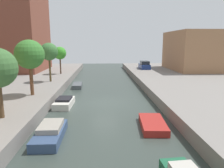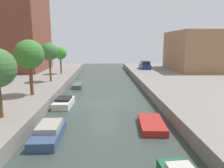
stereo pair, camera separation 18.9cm
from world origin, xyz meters
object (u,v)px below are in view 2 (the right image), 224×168
at_px(apartment_tower_far, 13,10).
at_px(parked_car, 145,65).
at_px(moored_boat_left_2, 49,132).
at_px(moored_boat_left_3, 64,102).
at_px(street_tree_4, 60,53).
at_px(moored_boat_right_2, 152,124).
at_px(moored_boat_left_4, 77,86).
at_px(street_tree_3, 49,52).
at_px(street_tree_2, 29,55).
at_px(low_block_right, 198,51).

bearing_deg(apartment_tower_far, parked_car, 3.37).
relative_size(apartment_tower_far, parked_car, 4.89).
xyz_separation_m(moored_boat_left_2, moored_boat_left_3, (-0.33, 6.87, -0.02)).
height_order(parked_car, moored_boat_left_3, parked_car).
bearing_deg(street_tree_4, moored_boat_right_2, -62.94).
relative_size(parked_car, moored_boat_left_4, 1.43).
distance_m(street_tree_3, moored_boat_right_2, 17.62).
relative_size(street_tree_3, moored_boat_left_3, 1.53).
bearing_deg(apartment_tower_far, street_tree_4, -29.17).
xyz_separation_m(street_tree_3, moored_boat_left_4, (3.41, 0.60, -4.59)).
bearing_deg(moored_boat_right_2, street_tree_2, 149.50).
distance_m(low_block_right, street_tree_4, 25.49).
distance_m(apartment_tower_far, street_tree_2, 22.31).
bearing_deg(moored_boat_left_4, low_block_right, 27.05).
bearing_deg(low_block_right, street_tree_2, -142.87).
distance_m(low_block_right, parked_car, 10.38).
height_order(parked_car, moored_boat_left_4, parked_car).
distance_m(parked_car, moored_boat_left_2, 30.59).
relative_size(street_tree_3, parked_car, 1.15).
height_order(parked_car, moored_boat_left_2, parked_car).
xyz_separation_m(street_tree_3, moored_boat_left_3, (3.15, -7.99, -4.49)).
relative_size(street_tree_2, street_tree_3, 1.05).
bearing_deg(parked_car, street_tree_2, -126.42).
bearing_deg(street_tree_2, moored_boat_left_2, -65.19).
bearing_deg(moored_boat_right_2, moored_boat_left_3, 143.08).
height_order(low_block_right, street_tree_2, low_block_right).
height_order(street_tree_2, parked_car, street_tree_2).
bearing_deg(moored_boat_left_4, apartment_tower_far, 137.48).
distance_m(moored_boat_left_4, moored_boat_right_2, 15.69).
bearing_deg(street_tree_2, parked_car, 53.58).
bearing_deg(street_tree_3, moored_boat_left_4, 9.99).
height_order(street_tree_2, moored_boat_left_4, street_tree_2).
xyz_separation_m(street_tree_3, moored_boat_left_2, (3.49, -14.85, -4.47)).
height_order(street_tree_3, street_tree_4, street_tree_3).
distance_m(apartment_tower_far, moored_boat_left_2, 31.65).
height_order(moored_boat_left_3, moored_boat_right_2, moored_boat_left_3).
xyz_separation_m(apartment_tower_far, street_tree_3, (8.95, -11.93, -6.90)).
xyz_separation_m(street_tree_4, moored_boat_left_4, (3.41, -6.34, -4.09)).
bearing_deg(street_tree_2, street_tree_4, 90.00).
bearing_deg(moored_boat_right_2, parked_car, 79.77).
relative_size(low_block_right, moored_boat_right_2, 3.44).
relative_size(apartment_tower_far, moored_boat_left_2, 5.69).
height_order(moored_boat_left_2, moored_boat_right_2, moored_boat_left_2).
bearing_deg(parked_car, apartment_tower_far, -176.63).
relative_size(street_tree_2, moored_boat_left_4, 1.73).
bearing_deg(parked_car, moored_boat_left_2, -112.63).
bearing_deg(street_tree_4, parked_car, 22.83).
height_order(apartment_tower_far, street_tree_4, apartment_tower_far).
height_order(street_tree_3, moored_boat_left_2, street_tree_3).
bearing_deg(low_block_right, moored_boat_left_2, -129.13).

